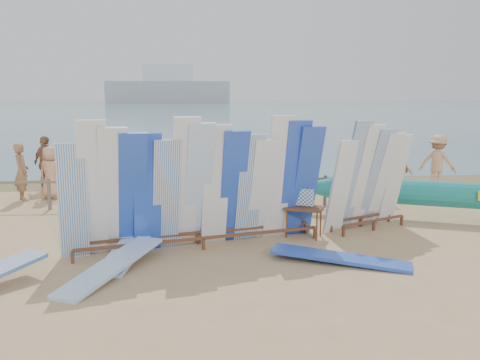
{
  "coord_description": "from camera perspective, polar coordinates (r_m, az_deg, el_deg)",
  "views": [
    {
      "loc": [
        0.39,
        -11.57,
        3.26
      ],
      "look_at": [
        1.32,
        1.07,
        1.12
      ],
      "focal_mm": 38.0,
      "sensor_mm": 36.0,
      "label": 1
    }
  ],
  "objects": [
    {
      "name": "vendor_table",
      "position": [
        11.85,
        7.17,
        -4.57
      ],
      "size": [
        1.02,
        0.9,
        1.13
      ],
      "rotation": [
        0.0,
        0.0,
        -0.42
      ],
      "color": "brown",
      "rests_on": "ground"
    },
    {
      "name": "ground",
      "position": [
        12.02,
        -5.96,
        -6.19
      ],
      "size": [
        160.0,
        160.0,
        0.0
      ],
      "primitive_type": "plane",
      "color": "tan",
      "rests_on": "ground"
    },
    {
      "name": "beachgoer_1",
      "position": [
        17.03,
        -23.32,
        0.83
      ],
      "size": [
        0.66,
        0.74,
        1.79
      ],
      "primitive_type": "imported",
      "rotation": [
        0.0,
        0.0,
        2.16
      ],
      "color": "#8C6042",
      "rests_on": "ground"
    },
    {
      "name": "beachgoer_5",
      "position": [
        17.44,
        -4.31,
        1.86
      ],
      "size": [
        1.59,
        1.61,
        1.84
      ],
      "primitive_type": "imported",
      "rotation": [
        0.0,
        0.0,
        2.35
      ],
      "color": "beige",
      "rests_on": "ground"
    },
    {
      "name": "ocean",
      "position": [
        139.61,
        -4.43,
        8.23
      ],
      "size": [
        320.0,
        240.0,
        0.02
      ],
      "primitive_type": "cube",
      "color": "slate",
      "rests_on": "ground"
    },
    {
      "name": "stroller",
      "position": [
        15.87,
        2.26,
        -0.86
      ],
      "size": [
        0.54,
        0.73,
        0.95
      ],
      "rotation": [
        0.0,
        0.0,
        -0.09
      ],
      "color": "#AE2E12",
      "rests_on": "ground"
    },
    {
      "name": "main_surfboard_rack",
      "position": [
        10.82,
        -4.49,
        -1.02
      ],
      "size": [
        5.61,
        2.1,
        2.83
      ],
      "rotation": [
        0.0,
        0.0,
        0.27
      ],
      "color": "brown",
      "rests_on": "ground"
    },
    {
      "name": "flat_board_a",
      "position": [
        10.77,
        -12.05,
        -8.24
      ],
      "size": [
        1.1,
        2.74,
        0.44
      ],
      "primitive_type": "cube",
      "rotation": [
        0.14,
        0.0,
        -0.21
      ],
      "color": "#96BEF0",
      "rests_on": "ground"
    },
    {
      "name": "side_surfboard_rack",
      "position": [
        12.67,
        14.26,
        -0.06
      ],
      "size": [
        2.35,
        1.59,
        2.69
      ],
      "rotation": [
        0.0,
        0.0,
        0.47
      ],
      "color": "brown",
      "rests_on": "ground"
    },
    {
      "name": "beachgoer_9",
      "position": [
        18.29,
        17.4,
        1.37
      ],
      "size": [
        1.04,
        0.51,
        1.57
      ],
      "primitive_type": "imported",
      "rotation": [
        0.0,
        0.0,
        0.09
      ],
      "color": "tan",
      "rests_on": "ground"
    },
    {
      "name": "wet_sand_strip",
      "position": [
        19.05,
        -5.34,
        -0.3
      ],
      "size": [
        40.0,
        2.6,
        0.01
      ],
      "primitive_type": "cube",
      "color": "brown",
      "rests_on": "ground"
    },
    {
      "name": "beachgoer_extra_1",
      "position": [
        18.45,
        -20.96,
        1.73
      ],
      "size": [
        1.18,
        1.02,
        1.88
      ],
      "primitive_type": "imported",
      "rotation": [
        0.0,
        0.0,
        2.54
      ],
      "color": "#8C6042",
      "rests_on": "ground"
    },
    {
      "name": "fence",
      "position": [
        14.81,
        -5.67,
        -0.68
      ],
      "size": [
        12.08,
        0.08,
        0.9
      ],
      "color": "#6B6251",
      "rests_on": "ground"
    },
    {
      "name": "beachgoer_6",
      "position": [
        16.1,
        4.24,
        0.98
      ],
      "size": [
        0.76,
        0.93,
        1.71
      ],
      "primitive_type": "imported",
      "rotation": [
        0.0,
        0.0,
        5.22
      ],
      "color": "tan",
      "rests_on": "ground"
    },
    {
      "name": "beach_chair_right",
      "position": [
        15.48,
        -1.85,
        -1.5
      ],
      "size": [
        0.63,
        0.66,
        0.97
      ],
      "rotation": [
        0.0,
        0.0,
        -0.04
      ],
      "color": "#AE2E12",
      "rests_on": "ground"
    },
    {
      "name": "beachgoer_10",
      "position": [
        17.31,
        17.33,
        1.25
      ],
      "size": [
        0.6,
        1.09,
        1.76
      ],
      "primitive_type": "imported",
      "rotation": [
        0.0,
        0.0,
        4.87
      ],
      "color": "#8C6042",
      "rests_on": "ground"
    },
    {
      "name": "beachgoer_extra_0",
      "position": [
        18.77,
        21.3,
        1.86
      ],
      "size": [
        1.28,
        1.14,
        1.9
      ],
      "primitive_type": "imported",
      "rotation": [
        0.0,
        0.0,
        2.5
      ],
      "color": "tan",
      "rests_on": "ground"
    },
    {
      "name": "beachgoer_8",
      "position": [
        15.7,
        5.58,
        1.07
      ],
      "size": [
        0.71,
        1.01,
        1.89
      ],
      "primitive_type": "imported",
      "rotation": [
        0.0,
        0.0,
        4.39
      ],
      "color": "beige",
      "rests_on": "ground"
    },
    {
      "name": "outrigger_canoe",
      "position": [
        14.1,
        20.08,
        -1.59
      ],
      "size": [
        7.05,
        3.32,
        1.05
      ],
      "rotation": [
        0.0,
        0.0,
        -0.38
      ],
      "color": "brown",
      "rests_on": "ground"
    },
    {
      "name": "beach_chair_left",
      "position": [
        15.8,
        -6.93,
        -1.5
      ],
      "size": [
        0.57,
        0.58,
        0.82
      ],
      "rotation": [
        0.0,
        0.0,
        -0.09
      ],
      "color": "#AE2E12",
      "rests_on": "ground"
    },
    {
      "name": "flat_board_d",
      "position": [
        10.26,
        11.15,
        -9.12
      ],
      "size": [
        2.71,
        1.53,
        0.21
      ],
      "primitive_type": "cube",
      "rotation": [
        0.05,
        0.0,
        1.19
      ],
      "color": "blue",
      "rests_on": "ground"
    },
    {
      "name": "beachgoer_0",
      "position": [
        17.05,
        -20.49,
        0.79
      ],
      "size": [
        0.89,
        0.63,
        1.66
      ],
      "primitive_type": "imported",
      "rotation": [
        0.0,
        0.0,
        2.81
      ],
      "color": "tan",
      "rests_on": "ground"
    },
    {
      "name": "flat_board_b",
      "position": [
        9.73,
        -14.2,
        -10.3
      ],
      "size": [
        1.68,
        2.67,
        0.36
      ],
      "primitive_type": "cube",
      "rotation": [
        0.11,
        0.0,
        -0.45
      ],
      "color": "#96BEF0",
      "rests_on": "ground"
    },
    {
      "name": "distant_ship",
      "position": [
        191.98,
        -8.05,
        10.11
      ],
      "size": [
        45.0,
        8.0,
        14.0
      ],
      "color": "#999EA3",
      "rests_on": "ocean"
    }
  ]
}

